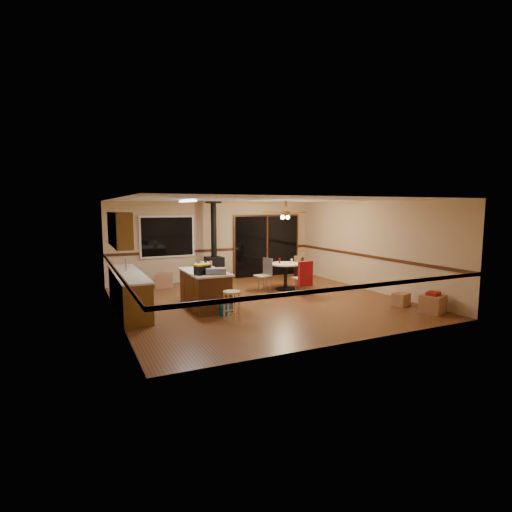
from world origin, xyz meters
TOP-DOWN VIEW (x-y plane):
  - floor at (0.00, 0.00)m, footprint 7.00×7.00m
  - ceiling at (0.00, 0.00)m, footprint 7.00×7.00m
  - wall_back at (0.00, 3.50)m, footprint 7.00×0.00m
  - wall_front at (0.00, -3.50)m, footprint 7.00×0.00m
  - wall_left at (-3.50, 0.00)m, footprint 0.00×7.00m
  - wall_right at (3.50, 0.00)m, footprint 0.00×7.00m
  - chair_rail at (0.00, 0.00)m, footprint 7.00×7.00m
  - window at (-1.60, 3.45)m, footprint 1.72×0.10m
  - sliding_door at (1.90, 3.45)m, footprint 2.52×0.10m
  - lower_cabinets at (-3.20, 0.50)m, footprint 0.60×3.00m
  - countertop at (-3.20, 0.50)m, footprint 0.64×3.04m
  - upper_cabinets at (-3.33, 0.70)m, footprint 0.35×2.00m
  - kitchen_island at (-1.50, 0.00)m, footprint 0.88×1.68m
  - wood_stove at (-0.20, 3.05)m, footprint 0.55×0.50m
  - ceiling_fan at (1.32, 1.06)m, footprint 0.24×0.24m
  - fluorescent_strip at (-1.80, 0.30)m, footprint 0.10×1.20m
  - toolbox_grey at (-1.42, -0.57)m, footprint 0.51×0.37m
  - toolbox_black at (-1.69, -0.42)m, footprint 0.41×0.33m
  - toolbox_yellow_lid at (-1.69, -0.42)m, footprint 0.45×0.36m
  - box_on_island at (-1.39, 0.29)m, footprint 0.21×0.28m
  - bottle_dark at (-1.50, -0.09)m, footprint 0.07×0.07m
  - bottle_pink at (-1.31, 0.09)m, footprint 0.08×0.08m
  - bottle_white at (-1.60, 0.40)m, footprint 0.07×0.07m
  - bar_stool at (-1.36, -1.39)m, footprint 0.48×0.48m
  - blue_bucket at (-1.28, -0.79)m, footprint 0.34×0.34m
  - dining_table at (1.32, 1.06)m, footprint 0.92×0.92m
  - glass_red at (1.17, 1.16)m, footprint 0.06×0.06m
  - glass_cream at (1.50, 1.01)m, footprint 0.06×0.06m
  - chair_left at (0.72, 1.19)m, footprint 0.49×0.48m
  - chair_near at (1.43, 0.18)m, footprint 0.44×0.48m
  - chair_right at (1.83, 1.13)m, footprint 0.49×0.45m
  - box_under_window at (-1.85, 2.94)m, footprint 0.62×0.55m
  - box_corner_a at (3.10, -2.67)m, footprint 0.66×0.61m
  - box_corner_b at (2.97, -1.83)m, footprint 0.45×0.42m
  - box_small_red at (3.10, -2.67)m, footprint 0.36×0.33m

SIDE VIEW (x-z plane):
  - floor at x=0.00m, z-range 0.00..0.00m
  - blue_bucket at x=-1.28m, z-range 0.00..0.23m
  - box_corner_b at x=2.97m, z-range 0.00..0.30m
  - box_corner_a at x=3.10m, z-range 0.00..0.41m
  - box_under_window at x=-1.85m, z-range 0.00..0.42m
  - bar_stool at x=-1.36m, z-range 0.00..0.66m
  - lower_cabinets at x=-3.20m, z-range 0.00..0.86m
  - box_small_red at x=3.10m, z-range 0.41..0.49m
  - kitchen_island at x=-1.50m, z-range 0.00..0.90m
  - dining_table at x=1.32m, z-range 0.14..0.92m
  - chair_left at x=0.72m, z-range 0.33..0.85m
  - chair_near at x=1.43m, z-range 0.25..0.95m
  - chair_right at x=1.83m, z-range 0.25..0.95m
  - wood_stove at x=-0.20m, z-range -0.53..1.99m
  - glass_cream at x=1.50m, z-range 0.78..0.91m
  - glass_red at x=1.17m, z-range 0.78..0.93m
  - countertop at x=-3.20m, z-range 0.86..0.90m
  - toolbox_grey at x=-1.42m, z-range 0.90..1.04m
  - bottle_white at x=-1.60m, z-range 0.90..1.07m
  - box_on_island at x=-1.39m, z-range 0.90..1.08m
  - chair_rail at x=0.00m, z-range 0.96..1.04m
  - toolbox_black at x=-1.69m, z-range 0.90..1.10m
  - bottle_pink at x=-1.31m, z-range 0.90..1.12m
  - bottle_dark at x=-1.50m, z-range 0.90..1.16m
  - sliding_door at x=1.90m, z-range 0.00..2.10m
  - toolbox_yellow_lid at x=-1.69m, z-range 1.10..1.13m
  - wall_back at x=0.00m, z-range -2.20..4.80m
  - wall_front at x=0.00m, z-range -2.20..4.80m
  - wall_left at x=-3.50m, z-range -2.20..4.80m
  - wall_right at x=3.50m, z-range -2.20..4.80m
  - window at x=-1.60m, z-range 0.84..2.16m
  - upper_cabinets at x=-3.33m, z-range 1.50..2.30m
  - ceiling_fan at x=1.32m, z-range 1.94..2.49m
  - fluorescent_strip at x=-1.80m, z-range 2.54..2.58m
  - ceiling at x=0.00m, z-range 2.60..2.60m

